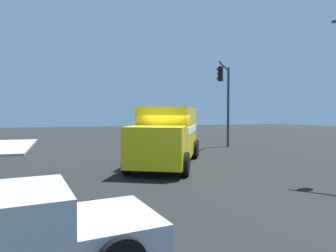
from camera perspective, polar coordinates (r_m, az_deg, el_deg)
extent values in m
plane|color=black|center=(14.43, 0.02, -7.95)|extent=(100.00, 100.00, 0.00)
cube|color=yellow|center=(16.31, 0.46, -1.02)|extent=(6.09, 4.84, 2.55)
cube|color=yellow|center=(12.50, -2.34, -3.98)|extent=(2.83, 3.02, 1.70)
cube|color=black|center=(11.64, -3.21, -2.76)|extent=(1.05, 1.80, 0.88)
cube|color=#B2B2B7|center=(19.12, 1.73, -4.84)|extent=(1.30, 2.11, 0.21)
cube|color=white|center=(16.16, 4.70, -0.61)|extent=(4.14, 2.32, 0.36)
cube|color=white|center=(16.53, -3.69, -0.54)|extent=(4.14, 2.32, 0.36)
cylinder|color=black|center=(12.46, 3.35, -7.25)|extent=(1.01, 0.73, 1.00)
cylinder|color=black|center=(12.95, -7.71, -6.90)|extent=(1.01, 0.73, 1.00)
cylinder|color=black|center=(17.47, 5.11, -4.51)|extent=(1.01, 0.73, 1.00)
cylinder|color=black|center=(17.83, -2.88, -4.36)|extent=(1.01, 0.73, 1.00)
cylinder|color=black|center=(18.51, 5.36, -4.13)|extent=(1.01, 0.73, 1.00)
cylinder|color=black|center=(18.85, -2.20, -4.00)|extent=(1.01, 0.73, 1.00)
cylinder|color=#38383D|center=(24.15, 11.34, 3.52)|extent=(0.20, 0.20, 6.21)
cylinder|color=#38383D|center=(22.33, 10.66, 10.98)|extent=(3.34, 2.71, 0.12)
cylinder|color=#38383D|center=(20.61, 9.94, 11.37)|extent=(0.03, 0.03, 0.25)
cube|color=black|center=(20.52, 9.93, 9.72)|extent=(0.42, 0.42, 0.95)
sphere|color=red|center=(20.60, 9.43, 10.58)|extent=(0.20, 0.20, 0.20)
sphere|color=#EFA314|center=(20.55, 9.43, 9.72)|extent=(0.20, 0.20, 0.20)
sphere|color=#19CC4C|center=(20.52, 9.42, 8.86)|extent=(0.20, 0.20, 0.20)
cube|color=#B7BABF|center=(5.78, -10.65, -18.33)|extent=(2.10, 1.71, 0.50)
cube|color=#B7BABF|center=(5.50, -27.66, -16.32)|extent=(2.13, 1.90, 1.10)
cube|color=black|center=(5.42, -27.72, -13.41)|extent=(1.94, 1.62, 0.48)
cylinder|color=black|center=(6.72, -14.17, -16.73)|extent=(0.32, 0.78, 0.76)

